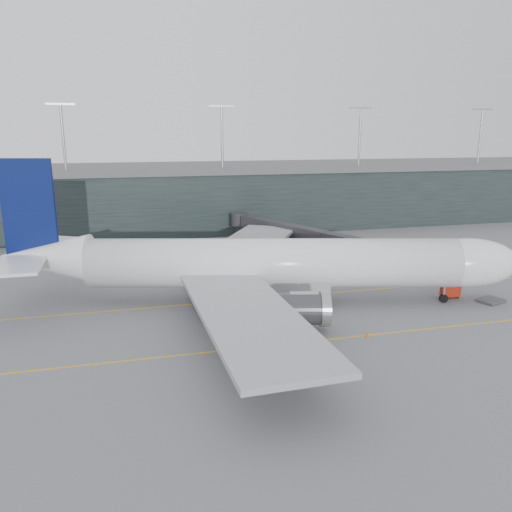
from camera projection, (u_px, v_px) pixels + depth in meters
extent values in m
plane|color=#5C5C62|center=(249.00, 291.00, 75.44)|extent=(320.00, 320.00, 0.00)
cube|color=#EAA216|center=(256.00, 299.00, 71.68)|extent=(160.00, 0.25, 0.02)
cube|color=#EAA216|center=(290.00, 343.00, 56.63)|extent=(160.00, 0.25, 0.02)
cube|color=#EAA216|center=(250.00, 258.00, 95.45)|extent=(0.25, 60.00, 0.02)
cube|color=black|center=(197.00, 198.00, 128.32)|extent=(240.00, 35.00, 14.00)
cube|color=#545759|center=(196.00, 168.00, 126.49)|extent=(240.00, 36.00, 1.20)
cylinder|color=#9E9EA3|center=(63.00, 139.00, 108.15)|extent=(0.60, 0.60, 14.00)
cylinder|color=#9E9EA3|center=(222.00, 138.00, 116.49)|extent=(0.60, 0.60, 14.00)
cylinder|color=#9E9EA3|center=(360.00, 138.00, 124.83)|extent=(0.60, 0.60, 14.00)
cylinder|color=#9E9EA3|center=(480.00, 137.00, 133.17)|extent=(0.60, 0.60, 14.00)
cylinder|color=white|center=(273.00, 263.00, 68.77)|extent=(50.53, 18.69, 6.79)
ellipsoid|color=white|center=(467.00, 263.00, 68.92)|extent=(15.47, 10.01, 6.79)
cone|color=white|center=(46.00, 258.00, 68.42)|extent=(13.26, 9.22, 6.52)
cube|color=#9A9DA3|center=(265.00, 281.00, 69.40)|extent=(18.32, 9.52, 2.19)
cube|color=black|center=(498.00, 255.00, 68.68)|extent=(3.13, 3.77, 0.88)
cube|color=#9A9DA3|center=(248.00, 314.00, 52.55)|extent=(11.01, 32.10, 0.60)
cylinder|color=#38383D|center=(294.00, 309.00, 59.40)|extent=(8.36, 5.56, 3.83)
cube|color=#9A9DA3|center=(250.00, 244.00, 85.49)|extent=(24.37, 32.44, 0.60)
cylinder|color=#38383D|center=(284.00, 264.00, 79.59)|extent=(8.36, 5.56, 3.83)
cube|color=#09144E|center=(28.00, 208.00, 66.75)|extent=(7.04, 2.24, 13.14)
cube|color=white|center=(17.00, 265.00, 62.44)|extent=(6.21, 9.97, 0.38)
cube|color=white|center=(55.00, 244.00, 74.13)|extent=(10.04, 11.54, 0.38)
cylinder|color=black|center=(444.00, 298.00, 70.16)|extent=(1.27, 0.71, 1.20)
cylinder|color=#9E9EA3|center=(444.00, 293.00, 69.96)|extent=(0.33, 0.33, 2.85)
cylinder|color=black|center=(241.00, 311.00, 64.88)|extent=(1.51, 0.87, 1.42)
cylinder|color=black|center=(242.00, 287.00, 75.08)|extent=(1.51, 0.87, 1.42)
cube|color=#2A2A2F|center=(386.00, 251.00, 80.93)|extent=(4.02, 4.19, 2.55)
cube|color=#2A2A2F|center=(350.00, 243.00, 86.61)|extent=(7.04, 11.68, 2.27)
cube|color=#2A2A2F|center=(303.00, 233.00, 95.52)|extent=(7.24, 11.78, 2.36)
cube|color=#2A2A2F|center=(263.00, 224.00, 104.42)|extent=(7.45, 11.87, 2.46)
cylinder|color=#9E9EA3|center=(347.00, 258.00, 87.77)|extent=(0.45, 0.45, 3.46)
cube|color=#38383D|center=(346.00, 266.00, 88.11)|extent=(2.22, 2.00, 0.64)
cylinder|color=#2A2A2F|center=(305.00, 214.00, 117.97)|extent=(3.64, 3.64, 2.73)
cylinder|color=#2A2A2F|center=(304.00, 226.00, 118.67)|extent=(1.64, 1.64, 3.27)
cube|color=#AD200C|center=(450.00, 291.00, 72.33)|extent=(2.60, 1.78, 1.46)
cylinder|color=black|center=(446.00, 297.00, 71.83)|extent=(0.46, 0.21, 0.45)
cylinder|color=black|center=(458.00, 297.00, 72.11)|extent=(0.46, 0.21, 0.45)
cylinder|color=black|center=(442.00, 295.00, 72.90)|extent=(0.46, 0.21, 0.45)
cylinder|color=black|center=(453.00, 294.00, 73.18)|extent=(0.46, 0.21, 0.45)
cube|color=#3C3C41|center=(490.00, 300.00, 70.53)|extent=(4.08, 3.66, 0.34)
cube|color=#38383D|center=(213.00, 273.00, 84.14)|extent=(2.33, 2.00, 0.21)
cube|color=#A0A4AB|center=(213.00, 268.00, 83.92)|extent=(1.91, 1.82, 1.55)
cube|color=#265496|center=(213.00, 264.00, 83.72)|extent=(1.97, 1.88, 0.08)
cube|color=#38383D|center=(211.00, 271.00, 85.86)|extent=(2.40, 2.08, 0.21)
cube|color=#A8AEB4|center=(210.00, 265.00, 85.63)|extent=(1.97, 1.89, 1.57)
cube|color=#265496|center=(210.00, 261.00, 85.44)|extent=(2.03, 1.95, 0.08)
cube|color=#38383D|center=(240.00, 270.00, 86.20)|extent=(2.43, 2.17, 0.20)
cube|color=silver|center=(240.00, 265.00, 85.98)|extent=(2.02, 1.95, 1.52)
cube|color=#265496|center=(240.00, 261.00, 85.79)|extent=(2.08, 2.01, 0.08)
cone|color=#FC570E|center=(476.00, 282.00, 78.43)|extent=(0.44, 0.44, 0.70)
cone|color=#DA500C|center=(367.00, 335.00, 58.21)|extent=(0.41, 0.41, 0.65)
cone|color=orange|center=(290.00, 266.00, 87.96)|extent=(0.47, 0.47, 0.74)
cone|color=#CB4C0B|center=(206.00, 322.00, 62.19)|extent=(0.41, 0.41, 0.65)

